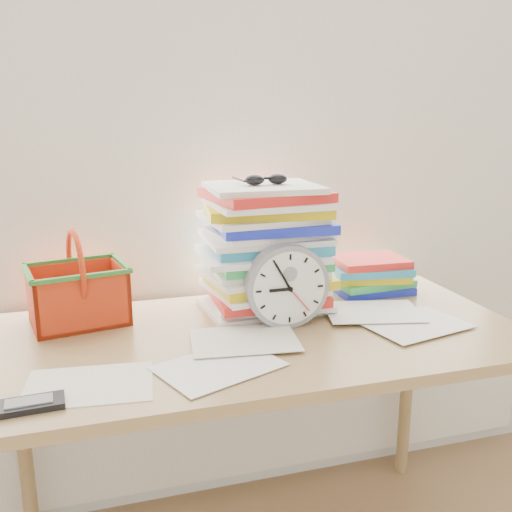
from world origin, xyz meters
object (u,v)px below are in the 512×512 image
object	(u,v)px
desk	(260,358)
calculator	(29,405)
book_stack	(369,275)
paper_stack	(266,248)
clock	(287,286)
basket	(77,278)

from	to	relation	value
desk	calculator	xyz separation A→B (m)	(-0.55, -0.25, 0.08)
book_stack	calculator	distance (m)	1.10
paper_stack	clock	xyz separation A→B (m)	(0.01, -0.15, -0.07)
desk	basket	size ratio (longest dim) A/B	5.44
clock	basket	world-z (taller)	basket
paper_stack	book_stack	distance (m)	0.39
desk	clock	size ratio (longest dim) A/B	6.15
calculator	desk	bearing A→B (deg)	20.94
desk	calculator	bearing A→B (deg)	-155.47
calculator	paper_stack	bearing A→B (deg)	30.86
desk	paper_stack	bearing A→B (deg)	67.93
paper_stack	book_stack	xyz separation A→B (m)	(0.36, 0.05, -0.13)
desk	calculator	size ratio (longest dim) A/B	10.48
book_stack	calculator	size ratio (longest dim) A/B	2.02
desk	basket	distance (m)	0.54
book_stack	paper_stack	bearing A→B (deg)	-171.98
desk	paper_stack	world-z (taller)	paper_stack
clock	book_stack	xyz separation A→B (m)	(0.35, 0.20, -0.06)
basket	calculator	bearing A→B (deg)	-112.19
basket	calculator	world-z (taller)	basket
desk	book_stack	xyz separation A→B (m)	(0.43, 0.23, 0.13)
clock	book_stack	distance (m)	0.41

